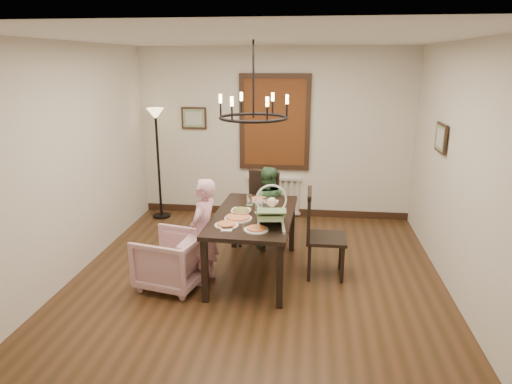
% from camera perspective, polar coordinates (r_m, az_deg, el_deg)
% --- Properties ---
extents(room_shell, '(4.51, 5.00, 2.81)m').
position_cam_1_polar(room_shell, '(5.51, 0.49, 3.78)').
color(room_shell, '#4B2D19').
rests_on(room_shell, ground).
extents(dining_table, '(1.00, 1.71, 0.79)m').
position_cam_1_polar(dining_table, '(5.57, -0.30, -3.59)').
color(dining_table, black).
rests_on(dining_table, room_shell).
extents(chair_far, '(0.59, 0.59, 1.06)m').
position_cam_1_polar(chair_far, '(6.50, 0.22, -2.22)').
color(chair_far, black).
rests_on(chair_far, room_shell).
extents(chair_right, '(0.48, 0.48, 1.10)m').
position_cam_1_polar(chair_right, '(5.64, 8.79, -5.16)').
color(chair_right, black).
rests_on(chair_right, room_shell).
extents(armchair, '(0.85, 0.84, 0.65)m').
position_cam_1_polar(armchair, '(5.50, -10.58, -8.34)').
color(armchair, '#D09FA7').
rests_on(armchair, room_shell).
extents(elderly_woman, '(0.33, 0.44, 1.07)m').
position_cam_1_polar(elderly_woman, '(5.45, -6.51, -6.05)').
color(elderly_woman, '#DB9AAF').
rests_on(elderly_woman, room_shell).
extents(seated_man, '(0.48, 0.37, 0.98)m').
position_cam_1_polar(seated_man, '(6.44, 1.36, -2.80)').
color(seated_man, '#3B643D').
rests_on(seated_man, room_shell).
extents(baby_bouncer, '(0.43, 0.55, 0.33)m').
position_cam_1_polar(baby_bouncer, '(5.08, 1.87, -2.59)').
color(baby_bouncer, '#A9D996').
rests_on(baby_bouncer, dining_table).
extents(salad_bowl, '(0.29, 0.29, 0.07)m').
position_cam_1_polar(salad_bowl, '(5.51, -1.89, -2.48)').
color(salad_bowl, white).
rests_on(salad_bowl, dining_table).
extents(pizza_platter, '(0.32, 0.32, 0.04)m').
position_cam_1_polar(pizza_platter, '(5.35, -2.26, -3.24)').
color(pizza_platter, tan).
rests_on(pizza_platter, dining_table).
extents(drinking_glass, '(0.06, 0.06, 0.12)m').
position_cam_1_polar(drinking_glass, '(5.48, 0.32, -2.27)').
color(drinking_glass, silver).
rests_on(drinking_glass, dining_table).
extents(window_blinds, '(1.00, 0.03, 1.40)m').
position_cam_1_polar(window_blinds, '(7.53, 2.35, 8.68)').
color(window_blinds, brown).
rests_on(window_blinds, room_shell).
extents(radiator, '(0.92, 0.12, 0.62)m').
position_cam_1_polar(radiator, '(7.81, 2.25, -0.43)').
color(radiator, silver).
rests_on(radiator, room_shell).
extents(picture_back, '(0.42, 0.03, 0.36)m').
position_cam_1_polar(picture_back, '(7.76, -7.76, 9.14)').
color(picture_back, black).
rests_on(picture_back, room_shell).
extents(picture_right, '(0.03, 0.42, 0.36)m').
position_cam_1_polar(picture_right, '(6.16, 22.12, 6.29)').
color(picture_right, black).
rests_on(picture_right, room_shell).
extents(floor_lamp, '(0.30, 0.30, 1.80)m').
position_cam_1_polar(floor_lamp, '(7.74, -12.09, 3.28)').
color(floor_lamp, black).
rests_on(floor_lamp, room_shell).
extents(chandelier, '(0.80, 0.80, 0.04)m').
position_cam_1_polar(chandelier, '(5.27, -0.32, 9.29)').
color(chandelier, black).
rests_on(chandelier, room_shell).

